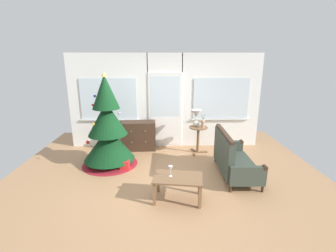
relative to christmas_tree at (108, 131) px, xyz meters
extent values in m
plane|color=#AD7F56|center=(1.31, -0.83, -0.80)|extent=(6.76, 6.76, 0.00)
cube|color=white|center=(-0.21, 1.26, 0.47)|extent=(2.15, 0.08, 2.55)
cube|color=white|center=(2.84, 1.26, 0.47)|extent=(2.15, 0.08, 2.55)
cube|color=white|center=(1.31, 1.26, 1.50)|extent=(0.94, 0.08, 0.50)
cube|color=silver|center=(1.31, 1.22, 0.22)|extent=(0.90, 0.05, 2.05)
cube|color=white|center=(1.31, 1.20, -0.35)|extent=(0.78, 0.02, 0.80)
cube|color=silver|center=(1.31, 1.20, 0.60)|extent=(0.78, 0.01, 1.10)
cube|color=silver|center=(-0.21, 1.20, 0.55)|extent=(1.50, 0.01, 1.10)
cube|color=silver|center=(2.84, 1.20, 0.55)|extent=(1.50, 0.01, 1.10)
cube|color=silver|center=(-0.21, 1.19, -0.02)|extent=(1.59, 0.06, 0.03)
cube|color=silver|center=(2.84, 1.19, -0.02)|extent=(1.59, 0.06, 0.03)
cylinder|color=#4C331E|center=(0.00, 0.00, -0.69)|extent=(0.10, 0.10, 0.22)
cone|color=maroon|center=(0.00, 0.00, -0.75)|extent=(1.28, 1.28, 0.10)
cone|color=#0F3819|center=(0.00, 0.00, -0.30)|extent=(1.16, 1.16, 0.75)
cone|color=#0F3819|center=(0.00, 0.00, 0.30)|extent=(0.88, 0.88, 0.75)
cone|color=#0F3819|center=(0.00, 0.00, 0.90)|extent=(0.60, 0.60, 0.75)
cone|color=#E0BC4C|center=(0.00, 0.00, 1.28)|extent=(0.12, 0.12, 0.12)
sphere|color=red|center=(-0.41, -0.23, -0.18)|extent=(0.07, 0.07, 0.07)
sphere|color=gold|center=(-0.48, 0.05, -0.29)|extent=(0.06, 0.06, 0.06)
sphere|color=silver|center=(0.25, 0.15, 0.38)|extent=(0.05, 0.05, 0.05)
sphere|color=#264CB2|center=(-0.24, 0.04, 0.80)|extent=(0.06, 0.06, 0.06)
sphere|color=red|center=(-0.29, 0.00, 0.61)|extent=(0.05, 0.05, 0.05)
sphere|color=gold|center=(-0.22, -0.30, 0.25)|extent=(0.05, 0.05, 0.05)
cube|color=#3D281C|center=(0.60, 0.96, -0.41)|extent=(0.92, 0.46, 0.78)
sphere|color=tan|center=(0.43, 0.73, -0.22)|extent=(0.03, 0.03, 0.03)
sphere|color=tan|center=(0.79, 0.74, -0.22)|extent=(0.03, 0.03, 0.03)
sphere|color=tan|center=(0.43, 0.73, -0.52)|extent=(0.03, 0.03, 0.03)
sphere|color=tan|center=(0.79, 0.74, -0.52)|extent=(0.03, 0.03, 0.03)
cylinder|color=#3D281C|center=(3.10, -1.30, -0.73)|extent=(0.05, 0.05, 0.14)
cylinder|color=#3D281C|center=(3.12, 0.07, -0.73)|extent=(0.05, 0.05, 0.14)
cylinder|color=#3D281C|center=(2.50, -1.30, -0.73)|extent=(0.05, 0.05, 0.14)
cylinder|color=#3D281C|center=(2.52, 0.08, -0.73)|extent=(0.05, 0.05, 0.14)
cube|color=#384238|center=(2.81, -0.61, -0.59)|extent=(0.74, 1.33, 0.14)
cube|color=#384238|center=(2.51, -0.61, -0.21)|extent=(0.14, 1.32, 0.62)
cube|color=#3D281C|center=(2.51, -0.61, 0.13)|extent=(0.10, 1.29, 0.06)
cube|color=#384238|center=(2.80, -1.32, -0.47)|extent=(0.66, 0.10, 0.38)
cylinder|color=#3D281C|center=(3.09, -1.32, -0.30)|extent=(0.09, 0.09, 0.09)
cube|color=#384238|center=(2.82, 0.09, -0.47)|extent=(0.66, 0.10, 0.38)
cylinder|color=#3D281C|center=(3.11, 0.09, -0.30)|extent=(0.09, 0.09, 0.09)
cylinder|color=brown|center=(2.16, 0.67, -0.11)|extent=(0.48, 0.48, 0.02)
cylinder|color=brown|center=(2.16, 0.67, -0.46)|extent=(0.07, 0.07, 0.68)
cube|color=brown|center=(2.32, 0.67, -0.78)|extent=(0.20, 0.05, 0.04)
cube|color=brown|center=(2.08, 0.80, -0.78)|extent=(0.14, 0.20, 0.04)
cube|color=brown|center=(2.08, 0.53, -0.78)|extent=(0.14, 0.20, 0.04)
sphere|color=silver|center=(2.10, 0.71, -0.02)|extent=(0.16, 0.16, 0.16)
cylinder|color=silver|center=(2.10, 0.71, 0.11)|extent=(0.02, 0.02, 0.06)
cone|color=silver|center=(2.10, 0.71, 0.24)|extent=(0.28, 0.28, 0.20)
cylinder|color=tan|center=(2.26, 0.61, -0.02)|extent=(0.09, 0.09, 0.16)
sphere|color=tan|center=(2.26, 0.61, 0.06)|extent=(0.10, 0.10, 0.10)
cylinder|color=#4C7042|center=(2.24, 0.61, 0.16)|extent=(0.07, 0.01, 0.17)
cylinder|color=#4C7042|center=(2.26, 0.61, 0.16)|extent=(0.01, 0.01, 0.18)
cylinder|color=#4C7042|center=(2.29, 0.61, 0.16)|extent=(0.07, 0.01, 0.17)
cube|color=brown|center=(1.51, -1.51, -0.39)|extent=(0.90, 0.63, 0.03)
cube|color=brown|center=(1.10, -1.68, -0.60)|extent=(0.05, 0.05, 0.40)
cube|color=brown|center=(1.85, -1.78, -0.60)|extent=(0.05, 0.05, 0.40)
cube|color=brown|center=(1.16, -1.24, -0.60)|extent=(0.05, 0.05, 0.40)
cube|color=brown|center=(1.91, -1.35, -0.60)|extent=(0.05, 0.05, 0.40)
cylinder|color=silver|center=(1.38, -1.49, -0.37)|extent=(0.06, 0.06, 0.01)
cylinder|color=silver|center=(1.38, -1.49, -0.32)|extent=(0.01, 0.01, 0.10)
cone|color=silver|center=(1.38, -1.49, -0.22)|extent=(0.08, 0.08, 0.09)
cube|color=red|center=(0.39, -0.29, -0.70)|extent=(0.20, 0.18, 0.20)
camera|label=1|loc=(1.26, -5.24, 1.58)|focal=25.63mm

